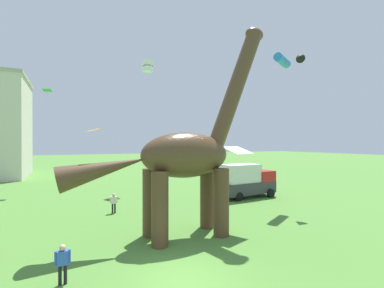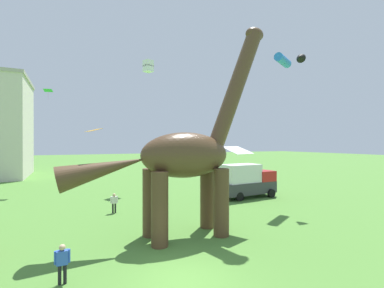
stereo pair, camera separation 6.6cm
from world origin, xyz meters
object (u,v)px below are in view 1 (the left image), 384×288
Objects in this scene: kite_drifting at (238,150)px; kite_high_right at (286,60)px; kite_near_low at (148,66)px; person_far_spectator at (63,260)px; person_vendor_side at (114,201)px; dinosaur_sculpture at (185,155)px; parked_box_truck at (246,180)px; kite_far_right at (94,130)px; kite_mid_right at (47,90)px.

kite_high_right is at bearing 26.82° from kite_drifting.
kite_high_right is (8.74, -12.57, -1.67)m from kite_near_low.
person_far_spectator reaches higher than person_vendor_side.
dinosaur_sculpture reaches higher than kite_drifting.
person_vendor_side is (-12.45, -0.49, -0.76)m from parked_box_truck.
kite_high_right is at bearing -18.62° from person_far_spectator.
dinosaur_sculpture reaches higher than parked_box_truck.
parked_box_truck is 12.48m from person_vendor_side.
parked_box_truck is at bearing 23.89° from kite_far_right.
kite_mid_right reaches higher than parked_box_truck.
person_far_spectator is 1.43× the size of kite_far_right.
kite_far_right is at bearing -115.13° from kite_near_low.
kite_mid_right is (-17.50, 11.91, 9.28)m from parked_box_truck.
person_vendor_side is 7.96m from kite_far_right.
kite_high_right is at bearing -55.19° from kite_near_low.
kite_near_low is 0.64× the size of kite_drifting.
kite_near_low is at bearing 93.21° from kite_drifting.
person_vendor_side is 17.16m from kite_near_low.
kite_near_low is at bearing 124.81° from kite_high_right.
person_far_spectator is at bearing -114.39° from kite_near_low.
person_far_spectator is 1.12× the size of kite_near_low.
parked_box_truck is 23.11m from kite_mid_right.
dinosaur_sculpture is 19.03m from kite_near_low.
kite_mid_right is (-5.04, 12.40, 10.04)m from person_vendor_side.
kite_far_right is (-7.25, -15.45, -8.21)m from kite_near_low.
kite_far_right reaches higher than person_far_spectator.
person_far_spectator is 21.86m from kite_high_right.
kite_high_right reaches higher than person_vendor_side.
kite_drifting is at bearing -153.18° from kite_high_right.
kite_near_low is 18.98m from kite_drifting.
kite_near_low reaches higher than kite_high_right.
kite_far_right is (-1.93, -5.88, 5.01)m from person_vendor_side.
person_vendor_side is 0.71× the size of kite_drifting.
kite_mid_right reaches higher than person_far_spectator.
parked_box_truck is 2.78× the size of kite_drifting.
kite_drifting reaches higher than person_vendor_side.
parked_box_truck is 5.07× the size of kite_mid_right.
kite_mid_right is at bearing 120.26° from kite_drifting.
kite_mid_right is at bearing 124.76° from dinosaur_sculpture.
person_far_spectator is (-6.17, -2.79, -3.66)m from dinosaur_sculpture.
parked_box_truck is 5.50× the size of kite_far_right.
kite_high_right is at bearing -68.43° from person_vendor_side.
kite_high_right is 17.51m from kite_far_right.
parked_box_truck is at bearing -6.77° from person_far_spectator.
kite_far_right reaches higher than parked_box_truck.
person_far_spectator is 1.01× the size of person_vendor_side.
dinosaur_sculpture is 8.16m from person_vendor_side.
person_far_spectator is 0.55× the size of kite_high_right.
kite_high_right is 2.39× the size of kite_mid_right.
kite_mid_right is at bearing 141.12° from kite_high_right.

